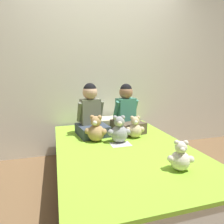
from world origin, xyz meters
name	(u,v)px	position (x,y,z in m)	size (l,w,h in m)	color
ground_plane	(123,186)	(0.00, 0.00, 0.00)	(14.00, 14.00, 0.00)	brown
wall_behind_bed	(99,68)	(0.00, 1.07, 1.25)	(8.00, 0.06, 2.50)	silver
bed	(123,167)	(0.00, 0.00, 0.22)	(1.34, 2.00, 0.44)	brown
child_on_left	(91,114)	(-0.24, 0.50, 0.69)	(0.39, 0.42, 0.62)	#384251
child_on_right	(127,113)	(0.22, 0.50, 0.68)	(0.39, 0.44, 0.61)	brown
teddy_bear_held_by_left_child	(96,130)	(-0.23, 0.25, 0.57)	(0.23, 0.19, 0.29)	tan
teddy_bear_held_by_right_child	(135,128)	(0.22, 0.24, 0.55)	(0.21, 0.16, 0.26)	#D1B78E
teddy_bear_between_children	(119,131)	(0.00, 0.14, 0.57)	(0.25, 0.19, 0.30)	#939399
teddy_bear_at_foot_of_bed	(180,158)	(0.26, -0.58, 0.54)	(0.19, 0.15, 0.24)	silver
pillow_at_headboard	(104,122)	(0.00, 0.83, 0.50)	(0.51, 0.28, 0.11)	beige
sign_card	(121,144)	(-0.01, 0.07, 0.44)	(0.21, 0.15, 0.00)	white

